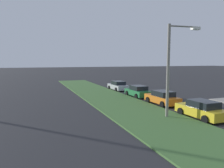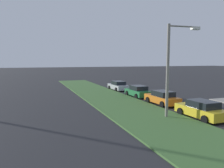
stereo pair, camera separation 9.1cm
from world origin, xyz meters
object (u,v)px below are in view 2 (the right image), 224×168
object	(u,v)px
parked_car_green	(138,91)
streetlight	(172,64)
parked_car_yellow	(201,110)
parked_car_silver	(118,86)
parked_car_orange	(162,98)

from	to	relation	value
parked_car_green	streetlight	world-z (taller)	streetlight
parked_car_yellow	parked_car_green	distance (m)	11.03
parked_car_silver	parked_car_yellow	bearing A→B (deg)	178.01
parked_car_orange	streetlight	bearing A→B (deg)	151.87
parked_car_orange	parked_car_green	xyz separation A→B (m)	(5.24, 0.15, 0.00)
parked_car_green	parked_car_silver	size ratio (longest dim) A/B	0.99
parked_car_green	streetlight	distance (m)	10.86
parked_car_yellow	parked_car_orange	world-z (taller)	same
parked_car_orange	parked_car_silver	distance (m)	11.78
parked_car_yellow	parked_car_green	size ratio (longest dim) A/B	1.01
parked_car_orange	parked_car_silver	world-z (taller)	same
parked_car_orange	streetlight	xyz separation A→B (m)	(-4.74, 2.40, 3.67)
parked_car_yellow	streetlight	xyz separation A→B (m)	(1.06, 2.19, 3.67)
parked_car_orange	parked_car_green	distance (m)	5.24
parked_car_silver	streetlight	bearing A→B (deg)	170.46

